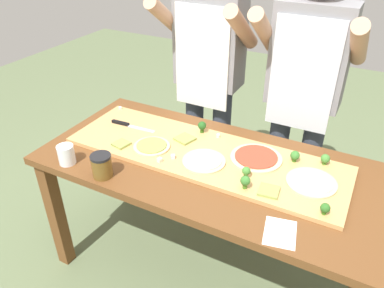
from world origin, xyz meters
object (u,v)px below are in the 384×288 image
at_px(sauce_jar, 102,166).
at_px(cook_right, 304,87).
at_px(pizza_whole_cheese_artichoke, 203,161).
at_px(cheese_crumble_b, 120,108).
at_px(recipe_note, 280,233).
at_px(cheese_crumble_d, 160,160).
at_px(pizza_slice_far_left, 185,139).
at_px(broccoli_floret_front_mid, 245,181).
at_px(broccoli_floret_back_left, 325,208).
at_px(broccoli_floret_center_left, 295,156).
at_px(broccoli_floret_front_right, 246,171).
at_px(pizza_whole_pesto_green, 152,146).
at_px(pizza_slice_near_left, 121,144).
at_px(prep_table, 207,178).
at_px(pizza_slice_near_right, 269,191).
at_px(flour_cup, 67,156).
at_px(chefs_knife, 127,125).
at_px(cheese_crumble_c, 173,157).
at_px(broccoli_floret_back_mid, 202,126).
at_px(pizza_whole_tomato_red, 256,158).
at_px(pizza_whole_white_garlic, 311,182).
at_px(cheese_crumble_a, 218,136).
at_px(broccoli_floret_front_left, 325,159).
at_px(cook_left, 209,69).

xyz_separation_m(sauce_jar, cook_right, (0.68, 0.94, 0.17)).
bearing_deg(sauce_jar, pizza_whole_cheese_artichoke, 37.88).
xyz_separation_m(cheese_crumble_b, cook_right, (1.00, 0.37, 0.20)).
bearing_deg(recipe_note, cheese_crumble_b, 155.11).
bearing_deg(cheese_crumble_d, pizza_slice_far_left, 87.76).
bearing_deg(pizza_slice_far_left, broccoli_floret_front_mid, -28.86).
distance_m(broccoli_floret_back_left, cheese_crumble_b, 1.34).
bearing_deg(broccoli_floret_back_left, broccoli_floret_center_left, 122.92).
bearing_deg(pizza_slice_far_left, broccoli_floret_front_right, -21.59).
xyz_separation_m(pizza_whole_pesto_green, pizza_slice_near_left, (-0.15, -0.05, -0.00)).
relative_size(prep_table, cook_right, 1.00).
height_order(pizza_slice_near_right, broccoli_floret_front_right, broccoli_floret_front_right).
bearing_deg(broccoli_floret_front_mid, cheese_crumble_b, 158.76).
relative_size(broccoli_floret_back_left, sauce_jar, 0.45).
bearing_deg(flour_cup, pizza_whole_pesto_green, 42.91).
relative_size(pizza_slice_far_left, pizza_slice_near_left, 1.19).
height_order(chefs_knife, flour_cup, flour_cup).
bearing_deg(cheese_crumble_b, prep_table, -18.51).
bearing_deg(cheese_crumble_c, sauce_jar, -132.71).
distance_m(pizza_slice_near_right, broccoli_floret_back_mid, 0.58).
distance_m(pizza_whole_tomato_red, cheese_crumble_b, 0.93).
bearing_deg(pizza_whole_pesto_green, pizza_slice_far_left, 51.76).
bearing_deg(broccoli_floret_center_left, prep_table, -155.96).
distance_m(pizza_whole_white_garlic, cheese_crumble_a, 0.56).
xyz_separation_m(pizza_whole_tomato_red, cheese_crumble_a, (-0.25, 0.10, 0.00)).
bearing_deg(pizza_whole_tomato_red, flour_cup, -151.98).
relative_size(pizza_slice_near_right, cheese_crumble_a, 5.11).
relative_size(pizza_slice_near_right, recipe_note, 0.55).
relative_size(chefs_knife, cheese_crumble_a, 16.33).
distance_m(prep_table, cheese_crumble_d, 0.27).
xyz_separation_m(pizza_whole_white_garlic, flour_cup, (-1.10, -0.36, 0.01)).
xyz_separation_m(broccoli_floret_center_left, sauce_jar, (-0.76, -0.50, 0.00)).
relative_size(pizza_slice_near_right, cheese_crumble_d, 4.22).
bearing_deg(prep_table, broccoli_floret_front_mid, -28.49).
xyz_separation_m(pizza_whole_pesto_green, pizza_slice_far_left, (0.11, 0.15, -0.00)).
xyz_separation_m(pizza_whole_tomato_red, broccoli_floret_back_mid, (-0.35, 0.11, 0.03)).
relative_size(broccoli_floret_front_mid, broccoli_floret_center_left, 1.10).
bearing_deg(pizza_slice_near_left, pizza_slice_far_left, 36.64).
bearing_deg(cheese_crumble_d, pizza_whole_white_garlic, 13.86).
distance_m(cheese_crumble_a, cheese_crumble_d, 0.38).
distance_m(prep_table, broccoli_floret_front_left, 0.58).
bearing_deg(pizza_slice_near_left, cheese_crumble_b, 127.53).
distance_m(prep_table, cook_left, 0.75).
bearing_deg(broccoli_floret_back_left, cook_left, 139.40).
xyz_separation_m(pizza_slice_near_left, broccoli_floret_front_right, (0.67, 0.04, 0.03)).
height_order(cheese_crumble_b, cook_left, cook_left).
height_order(pizza_whole_white_garlic, broccoli_floret_front_mid, broccoli_floret_front_mid).
bearing_deg(pizza_whole_white_garlic, broccoli_floret_front_right, -161.32).
bearing_deg(sauce_jar, broccoli_floret_back_left, 11.05).
bearing_deg(cheese_crumble_c, cook_right, 57.10).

